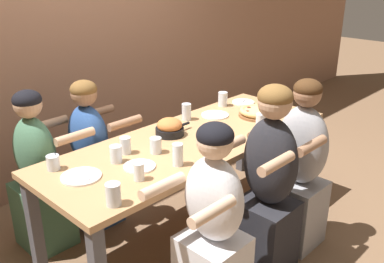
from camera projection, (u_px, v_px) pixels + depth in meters
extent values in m
plane|color=brown|center=(192.00, 228.00, 3.24)|extent=(18.00, 18.00, 0.00)
cube|color=tan|center=(192.00, 141.00, 2.97)|extent=(2.20, 0.81, 0.04)
cube|color=#4C4C51|center=(308.00, 158.00, 3.58)|extent=(0.07, 0.07, 0.70)
cube|color=#4C4C51|center=(35.00, 228.00, 2.63)|extent=(0.07, 0.07, 0.70)
cube|color=#4C4C51|center=(243.00, 136.00, 4.02)|extent=(0.07, 0.07, 0.70)
cylinder|color=brown|center=(257.00, 115.00, 3.37)|extent=(0.29, 0.29, 0.02)
torus|color=#DBB26B|center=(257.00, 111.00, 3.36)|extent=(0.27, 0.27, 0.04)
cylinder|color=#E5C675|center=(257.00, 112.00, 3.36)|extent=(0.22, 0.22, 0.04)
cylinder|color=#9E4C38|center=(248.00, 108.00, 3.40)|extent=(0.02, 0.02, 0.01)
cylinder|color=#9E4C38|center=(248.00, 111.00, 3.32)|extent=(0.02, 0.02, 0.01)
cylinder|color=#9E4C38|center=(249.00, 107.00, 3.40)|extent=(0.02, 0.02, 0.01)
cylinder|color=#9E4C38|center=(265.00, 109.00, 3.37)|extent=(0.02, 0.02, 0.01)
cylinder|color=#9E4C38|center=(264.00, 109.00, 3.36)|extent=(0.02, 0.02, 0.01)
cylinder|color=black|center=(170.00, 131.00, 3.01)|extent=(0.20, 0.20, 0.05)
cylinder|color=black|center=(184.00, 124.00, 3.10)|extent=(0.09, 0.02, 0.02)
ellipsoid|color=#C17038|center=(170.00, 125.00, 2.99)|extent=(0.18, 0.18, 0.10)
cylinder|color=white|center=(243.00, 102.00, 3.69)|extent=(0.19, 0.19, 0.01)
cube|color=#B7B7BC|center=(243.00, 101.00, 3.69)|extent=(0.13, 0.05, 0.01)
cylinder|color=white|center=(140.00, 166.00, 2.54)|extent=(0.19, 0.19, 0.01)
cube|color=#B7B7BC|center=(139.00, 165.00, 2.54)|extent=(0.09, 0.12, 0.01)
cylinder|color=white|center=(81.00, 176.00, 2.42)|extent=(0.23, 0.23, 0.01)
cube|color=#B7B7BC|center=(81.00, 175.00, 2.42)|extent=(0.03, 0.16, 0.01)
cylinder|color=white|center=(215.00, 115.00, 3.38)|extent=(0.22, 0.22, 0.01)
cube|color=#B7B7BC|center=(215.00, 114.00, 3.38)|extent=(0.03, 0.15, 0.01)
cylinder|color=silver|center=(53.00, 163.00, 2.50)|extent=(0.08, 0.08, 0.09)
cylinder|color=#1EA8DB|center=(53.00, 164.00, 2.51)|extent=(0.07, 0.07, 0.06)
cylinder|color=black|center=(56.00, 160.00, 2.51)|extent=(0.00, 0.01, 0.11)
cylinder|color=silver|center=(260.00, 122.00, 3.06)|extent=(0.07, 0.07, 0.13)
cylinder|color=silver|center=(223.00, 99.00, 3.60)|extent=(0.08, 0.08, 0.12)
cylinder|color=silver|center=(223.00, 102.00, 3.61)|extent=(0.07, 0.07, 0.07)
cylinder|color=silver|center=(116.00, 154.00, 2.59)|extent=(0.07, 0.07, 0.11)
cylinder|color=silver|center=(178.00, 155.00, 2.55)|extent=(0.07, 0.07, 0.14)
cylinder|color=silver|center=(178.00, 158.00, 2.56)|extent=(0.06, 0.06, 0.09)
cylinder|color=silver|center=(113.00, 194.00, 2.13)|extent=(0.08, 0.08, 0.12)
cylinder|color=silver|center=(113.00, 197.00, 2.14)|extent=(0.07, 0.07, 0.09)
cylinder|color=silver|center=(139.00, 172.00, 2.38)|extent=(0.06, 0.06, 0.10)
cylinder|color=silver|center=(139.00, 173.00, 2.39)|extent=(0.05, 0.05, 0.08)
cylinder|color=silver|center=(125.00, 145.00, 2.71)|extent=(0.07, 0.07, 0.11)
cylinder|color=silver|center=(186.00, 112.00, 3.28)|extent=(0.07, 0.07, 0.13)
cylinder|color=black|center=(186.00, 116.00, 3.29)|extent=(0.06, 0.06, 0.06)
cylinder|color=silver|center=(156.00, 145.00, 2.72)|extent=(0.08, 0.08, 0.10)
cylinder|color=black|center=(156.00, 147.00, 2.73)|extent=(0.07, 0.07, 0.07)
cube|color=#99999E|center=(295.00, 211.00, 3.02)|extent=(0.32, 0.34, 0.48)
ellipsoid|color=#99999E|center=(302.00, 145.00, 2.83)|extent=(0.24, 0.36, 0.54)
sphere|color=#9E7051|center=(308.00, 93.00, 2.69)|extent=(0.18, 0.18, 0.18)
ellipsoid|color=#422814|center=(308.00, 89.00, 2.68)|extent=(0.18, 0.18, 0.13)
cylinder|color=#9E7051|center=(311.00, 146.00, 2.54)|extent=(0.28, 0.06, 0.06)
cylinder|color=#9E7051|center=(264.00, 131.00, 2.76)|extent=(0.28, 0.06, 0.06)
cube|color=#232328|center=(265.00, 234.00, 2.77)|extent=(0.32, 0.34, 0.48)
ellipsoid|color=#232328|center=(270.00, 162.00, 2.58)|extent=(0.24, 0.36, 0.56)
sphere|color=tan|center=(275.00, 102.00, 2.44)|extent=(0.20, 0.20, 0.20)
ellipsoid|color=brown|center=(275.00, 96.00, 2.42)|extent=(0.20, 0.20, 0.14)
cylinder|color=tan|center=(277.00, 164.00, 2.29)|extent=(0.28, 0.06, 0.06)
cylinder|color=tan|center=(227.00, 146.00, 2.51)|extent=(0.28, 0.06, 0.06)
cube|color=#477556|center=(44.00, 214.00, 2.99)|extent=(0.32, 0.34, 0.48)
ellipsoid|color=#477556|center=(35.00, 152.00, 2.81)|extent=(0.24, 0.36, 0.48)
sphere|color=tan|center=(28.00, 104.00, 2.69)|extent=(0.18, 0.18, 0.18)
ellipsoid|color=black|center=(27.00, 100.00, 2.67)|extent=(0.18, 0.18, 0.13)
cylinder|color=tan|center=(49.00, 124.00, 3.02)|extent=(0.28, 0.06, 0.06)
cylinder|color=tan|center=(75.00, 137.00, 2.80)|extent=(0.28, 0.06, 0.06)
ellipsoid|color=silver|center=(214.00, 199.00, 2.25)|extent=(0.24, 0.36, 0.48)
sphere|color=beige|center=(215.00, 141.00, 2.12)|extent=(0.19, 0.19, 0.19)
ellipsoid|color=black|center=(215.00, 135.00, 2.11)|extent=(0.19, 0.19, 0.13)
cylinder|color=beige|center=(213.00, 211.00, 1.96)|extent=(0.28, 0.06, 0.06)
cylinder|color=beige|center=(162.00, 186.00, 2.18)|extent=(0.28, 0.06, 0.06)
cube|color=#2D5193|center=(94.00, 193.00, 3.26)|extent=(0.32, 0.34, 0.48)
ellipsoid|color=#2D5193|center=(88.00, 136.00, 3.08)|extent=(0.24, 0.36, 0.46)
sphere|color=#9E7051|center=(84.00, 94.00, 2.96)|extent=(0.18, 0.18, 0.18)
ellipsoid|color=brown|center=(83.00, 89.00, 2.95)|extent=(0.19, 0.19, 0.13)
cylinder|color=#9E7051|center=(97.00, 112.00, 3.30)|extent=(0.28, 0.06, 0.06)
cylinder|color=#9E7051|center=(125.00, 123.00, 3.08)|extent=(0.28, 0.06, 0.06)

